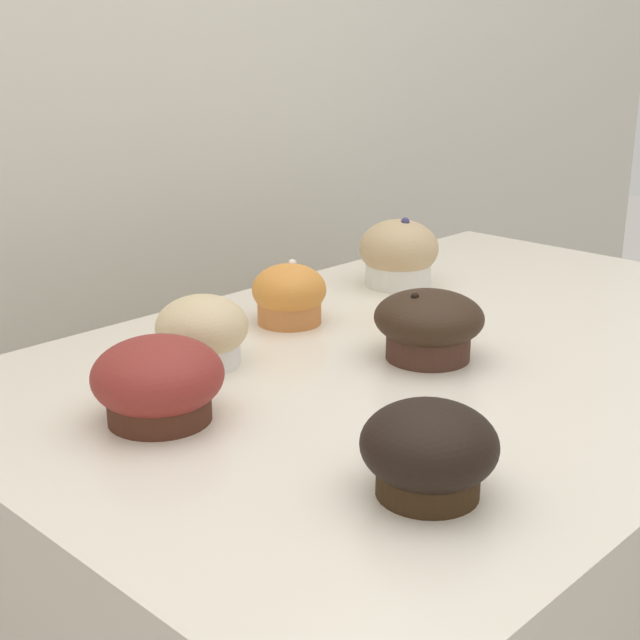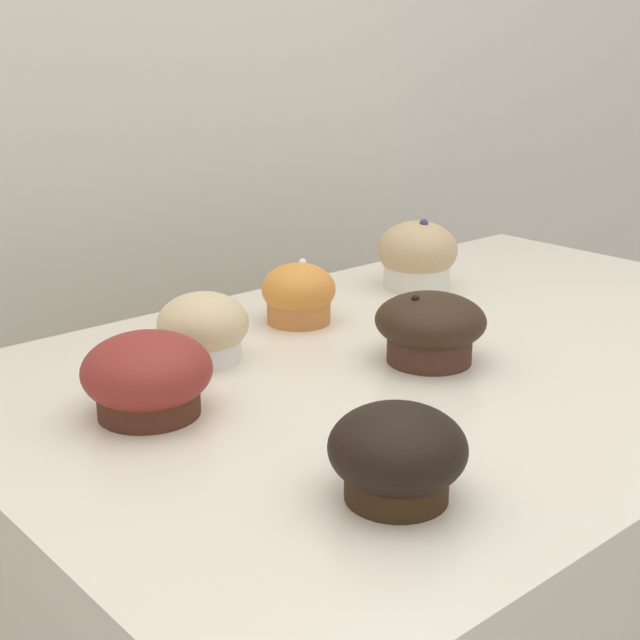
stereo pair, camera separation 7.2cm
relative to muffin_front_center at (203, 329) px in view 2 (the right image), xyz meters
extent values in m
cube|color=beige|center=(0.22, 0.46, -0.05)|extent=(3.20, 0.10, 1.80)
cylinder|color=white|center=(0.00, 0.00, -0.01)|extent=(0.08, 0.08, 0.04)
ellipsoid|color=#D5BA8A|center=(0.00, 0.00, 0.01)|extent=(0.09, 0.09, 0.06)
cylinder|color=#C8773D|center=(0.16, 0.03, -0.01)|extent=(0.07, 0.07, 0.04)
ellipsoid|color=orange|center=(0.16, 0.03, 0.01)|extent=(0.09, 0.09, 0.06)
sphere|color=white|center=(0.17, 0.04, 0.03)|extent=(0.01, 0.01, 0.01)
cylinder|color=silver|center=(0.37, 0.05, -0.01)|extent=(0.09, 0.09, 0.05)
ellipsoid|color=tan|center=(0.37, 0.05, 0.02)|extent=(0.11, 0.11, 0.08)
sphere|color=navy|center=(0.37, 0.03, 0.05)|extent=(0.01, 0.01, 0.01)
cylinder|color=#322111|center=(-0.06, -0.33, -0.01)|extent=(0.08, 0.08, 0.04)
ellipsoid|color=black|center=(-0.06, -0.33, 0.01)|extent=(0.10, 0.10, 0.06)
cylinder|color=#43281E|center=(0.17, -0.16, -0.01)|extent=(0.09, 0.09, 0.04)
ellipsoid|color=black|center=(0.17, -0.16, 0.01)|extent=(0.11, 0.11, 0.05)
sphere|color=black|center=(0.15, -0.15, 0.04)|extent=(0.01, 0.01, 0.01)
cylinder|color=#492519|center=(-0.11, -0.08, -0.01)|extent=(0.09, 0.09, 0.04)
ellipsoid|color=maroon|center=(-0.11, -0.08, 0.01)|extent=(0.12, 0.12, 0.07)
camera|label=1|loc=(-0.53, -0.68, 0.29)|focal=50.00mm
camera|label=2|loc=(-0.48, -0.73, 0.29)|focal=50.00mm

